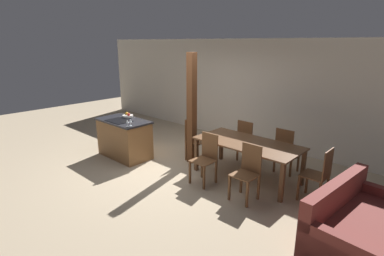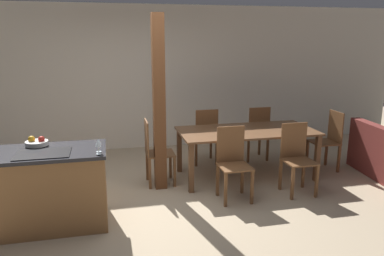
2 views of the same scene
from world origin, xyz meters
TOP-DOWN VIEW (x-y plane):
  - ground_plane at (0.00, 0.00)m, footprint 16.00×16.00m
  - wall_back at (0.00, 2.73)m, footprint 11.20×0.08m
  - kitchen_island at (-1.16, -0.23)m, footprint 1.30×0.72m
  - fruit_bowl at (-1.27, -0.02)m, footprint 0.25×0.25m
  - wine_glass_near at (-0.58, -0.52)m, footprint 0.06×0.06m
  - wine_glass_middle at (-0.58, -0.44)m, footprint 0.06×0.06m
  - dining_table at (1.58, 0.74)m, footprint 2.05×0.98m
  - dining_chair_near_left at (1.12, 0.03)m, footprint 0.40×0.40m
  - dining_chair_near_right at (2.04, 0.03)m, footprint 0.40×0.40m
  - dining_chair_far_left at (1.12, 1.46)m, footprint 0.40×0.40m
  - dining_chair_far_right at (2.04, 1.46)m, footprint 0.40×0.40m
  - dining_chair_head_end at (0.18, 0.74)m, footprint 0.40×0.40m
  - dining_chair_foot_end at (2.98, 0.74)m, footprint 0.40×0.40m
  - timber_post at (0.23, 0.59)m, footprint 0.16×0.16m

SIDE VIEW (x-z plane):
  - ground_plane at x=0.00m, z-range 0.00..0.00m
  - kitchen_island at x=-1.16m, z-range 0.00..0.90m
  - dining_chair_near_left at x=1.12m, z-range 0.02..0.98m
  - dining_chair_near_right at x=2.04m, z-range 0.02..0.98m
  - dining_chair_far_left at x=1.12m, z-range 0.02..0.98m
  - dining_chair_far_right at x=2.04m, z-range 0.02..0.98m
  - dining_chair_head_end at x=0.18m, z-range 0.02..0.98m
  - dining_chair_foot_end at x=2.98m, z-range 0.02..0.98m
  - dining_table at x=1.58m, z-range 0.29..1.02m
  - fruit_bowl at x=-1.27m, z-range 0.88..0.99m
  - wine_glass_near at x=-0.58m, z-range 0.93..1.08m
  - wine_glass_middle at x=-0.58m, z-range 0.93..1.08m
  - timber_post at x=0.23m, z-range 0.00..2.41m
  - wall_back at x=0.00m, z-range 0.00..2.70m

